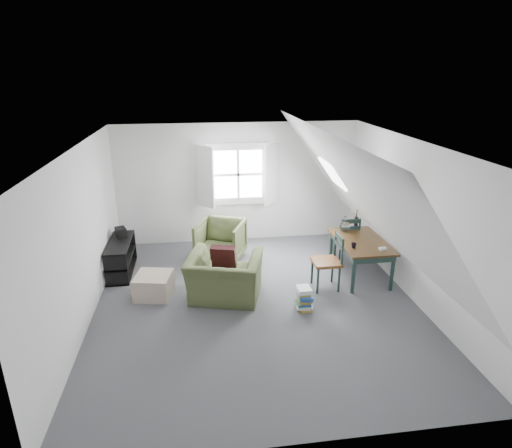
{
  "coord_description": "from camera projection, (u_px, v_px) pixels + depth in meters",
  "views": [
    {
      "loc": [
        -0.84,
        -5.89,
        3.51
      ],
      "look_at": [
        0.08,
        0.6,
        1.12
      ],
      "focal_mm": 30.0,
      "sensor_mm": 36.0,
      "label": 1
    }
  ],
  "objects": [
    {
      "name": "dining_chair_far",
      "position": [
        347.0,
        238.0,
        8.16
      ],
      "size": [
        0.42,
        0.42,
        0.9
      ],
      "rotation": [
        0.0,
        0.0,
        3.39
      ],
      "color": "brown",
      "rests_on": "floor"
    },
    {
      "name": "wall_left",
      "position": [
        82.0,
        238.0,
        6.04
      ],
      "size": [
        0.0,
        5.5,
        5.5
      ],
      "primitive_type": "plane",
      "rotation": [
        1.57,
        0.0,
        1.57
      ],
      "color": "silver",
      "rests_on": "ground"
    },
    {
      "name": "ottoman",
      "position": [
        154.0,
        285.0,
        6.96
      ],
      "size": [
        0.65,
        0.65,
        0.37
      ],
      "primitive_type": "cube",
      "rotation": [
        0.0,
        0.0,
        -0.19
      ],
      "color": "tan",
      "rests_on": "floor"
    },
    {
      "name": "armchair_far",
      "position": [
        221.0,
        259.0,
        8.36
      ],
      "size": [
        1.1,
        1.11,
        0.78
      ],
      "primitive_type": "imported",
      "rotation": [
        0.0,
        0.0,
        -0.38
      ],
      "color": "#434E28",
      "rests_on": "floor"
    },
    {
      "name": "wall_back",
      "position": [
        238.0,
        183.0,
        8.93
      ],
      "size": [
        5.0,
        0.0,
        5.0
      ],
      "primitive_type": "plane",
      "rotation": [
        1.57,
        0.0,
        0.0
      ],
      "color": "silver",
      "rests_on": "ground"
    },
    {
      "name": "dormer_window",
      "position": [
        238.0,
        175.0,
        8.79
      ],
      "size": [
        1.71,
        0.35,
        1.3
      ],
      "color": "white",
      "rests_on": "wall_back"
    },
    {
      "name": "demijohn",
      "position": [
        345.0,
        226.0,
        7.84
      ],
      "size": [
        0.2,
        0.2,
        0.28
      ],
      "rotation": [
        0.0,
        0.0,
        0.05
      ],
      "color": "silver",
      "rests_on": "dining_table"
    },
    {
      "name": "media_shelf",
      "position": [
        121.0,
        259.0,
        7.72
      ],
      "size": [
        0.39,
        1.16,
        0.59
      ],
      "rotation": [
        0.0,
        0.0,
        -0.04
      ],
      "color": "black",
      "rests_on": "floor"
    },
    {
      "name": "slope_right",
      "position": [
        359.0,
        192.0,
        6.39
      ],
      "size": [
        3.19,
        5.5,
        4.48
      ],
      "primitive_type": "plane",
      "rotation": [
        0.0,
        -2.19,
        0.0
      ],
      "color": "white",
      "rests_on": "wall_right"
    },
    {
      "name": "throw_pillow",
      "position": [
        224.0,
        257.0,
        6.88
      ],
      "size": [
        0.45,
        0.33,
        0.41
      ],
      "primitive_type": "cube",
      "rotation": [
        0.31,
        0.0,
        -0.27
      ],
      "color": "#340E11",
      "rests_on": "armchair_near"
    },
    {
      "name": "cup",
      "position": [
        353.0,
        248.0,
        7.17
      ],
      "size": [
        0.11,
        0.11,
        0.08
      ],
      "primitive_type": "imported",
      "rotation": [
        0.0,
        0.0,
        -0.18
      ],
      "color": "black",
      "rests_on": "dining_table"
    },
    {
      "name": "ceiling",
      "position": [
        257.0,
        146.0,
        5.94
      ],
      "size": [
        5.5,
        5.5,
        0.0
      ],
      "primitive_type": "plane",
      "rotation": [
        3.14,
        0.0,
        0.0
      ],
      "color": "white",
      "rests_on": "wall_back"
    },
    {
      "name": "slope_left",
      "position": [
        147.0,
        200.0,
        5.99
      ],
      "size": [
        3.19,
        5.5,
        4.48
      ],
      "primitive_type": "plane",
      "rotation": [
        0.0,
        2.19,
        0.0
      ],
      "color": "white",
      "rests_on": "wall_left"
    },
    {
      "name": "wall_front",
      "position": [
        300.0,
        338.0,
        3.81
      ],
      "size": [
        5.0,
        0.0,
        5.0
      ],
      "primitive_type": "plane",
      "rotation": [
        -1.57,
        0.0,
        0.0
      ],
      "color": "silver",
      "rests_on": "ground"
    },
    {
      "name": "skylight",
      "position": [
        332.0,
        174.0,
        7.61
      ],
      "size": [
        0.35,
        0.75,
        0.47
      ],
      "primitive_type": "cube",
      "rotation": [
        0.0,
        0.95,
        0.0
      ],
      "color": "white",
      "rests_on": "slope_right"
    },
    {
      "name": "magazine_stack",
      "position": [
        304.0,
        298.0,
        6.58
      ],
      "size": [
        0.27,
        0.32,
        0.36
      ],
      "rotation": [
        0.0,
        0.0,
        -0.13
      ],
      "color": "#B29933",
      "rests_on": "floor"
    },
    {
      "name": "armchair_near",
      "position": [
        225.0,
        297.0,
        6.96
      ],
      "size": [
        1.36,
        1.26,
        0.74
      ],
      "primitive_type": "imported",
      "rotation": [
        0.0,
        0.0,
        2.87
      ],
      "color": "#434E28",
      "rests_on": "floor"
    },
    {
      "name": "wall_right",
      "position": [
        414.0,
        222.0,
        6.7
      ],
      "size": [
        0.0,
        5.5,
        5.5
      ],
      "primitive_type": "plane",
      "rotation": [
        1.57,
        0.0,
        -1.57
      ],
      "color": "silver",
      "rests_on": "ground"
    },
    {
      "name": "floor",
      "position": [
        257.0,
        303.0,
        6.8
      ],
      "size": [
        5.5,
        5.5,
        0.0
      ],
      "primitive_type": "plane",
      "color": "#49494E",
      "rests_on": "ground"
    },
    {
      "name": "vase_twigs",
      "position": [
        356.0,
        222.0,
        7.96
      ],
      "size": [
        0.08,
        0.08,
        0.59
      ],
      "rotation": [
        0.0,
        0.0,
        -0.06
      ],
      "color": "black",
      "rests_on": "dining_table"
    },
    {
      "name": "dining_table",
      "position": [
        361.0,
        245.0,
        7.51
      ],
      "size": [
        0.81,
        1.36,
        0.68
      ],
      "rotation": [
        0.0,
        0.0,
        0.07
      ],
      "color": "#37220F",
      "rests_on": "floor"
    },
    {
      "name": "dining_chair_near",
      "position": [
        328.0,
        261.0,
        7.12
      ],
      "size": [
        0.45,
        0.45,
        0.95
      ],
      "rotation": [
        0.0,
        0.0,
        -1.36
      ],
      "color": "brown",
      "rests_on": "floor"
    },
    {
      "name": "electronics_box",
      "position": [
        121.0,
        233.0,
        7.85
      ],
      "size": [
        0.24,
        0.28,
        0.19
      ],
      "primitive_type": "cube",
      "rotation": [
        0.0,
        0.0,
        0.38
      ],
      "color": "black",
      "rests_on": "media_shelf"
    },
    {
      "name": "paper_box",
      "position": [
        383.0,
        249.0,
        7.08
      ],
      "size": [
        0.13,
        0.09,
        0.04
      ],
      "primitive_type": "cube",
      "rotation": [
        0.0,
        0.0,
        0.09
      ],
      "color": "white",
      "rests_on": "dining_table"
    }
  ]
}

